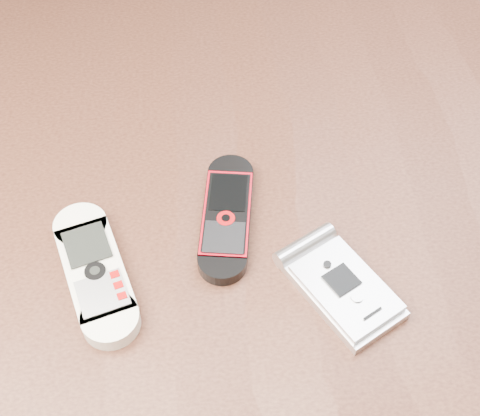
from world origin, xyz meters
The scene contains 4 objects.
table centered at (0.00, 0.00, 0.64)m, with size 1.20×0.80×0.75m.
nokia_white centered at (-0.12, -0.05, 0.76)m, with size 0.05×0.14×0.02m, color white.
nokia_black_red centered at (-0.01, 0.00, 0.76)m, with size 0.04×0.14×0.01m, color black.
motorola_razr centered at (0.08, -0.09, 0.76)m, with size 0.06×0.11×0.02m, color silver.
Camera 1 is at (-0.03, -0.36, 1.22)m, focal length 50.00 mm.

